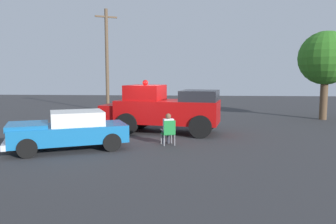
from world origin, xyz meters
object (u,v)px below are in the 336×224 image
object	(u,v)px
classic_hot_rod	(68,130)
spectator_seated	(168,128)
utility_pole	(107,59)
traffic_cone	(147,120)
vintage_fire_truck	(163,108)
lawn_chair_spare	(209,116)
lawn_chair_near_truck	(169,131)
oak_tree_right	(326,58)

from	to	relation	value
classic_hot_rod	spectator_seated	distance (m)	3.87
spectator_seated	utility_pole	bearing A→B (deg)	-65.02
utility_pole	traffic_cone	world-z (taller)	utility_pole
vintage_fire_truck	traffic_cone	distance (m)	2.83
traffic_cone	utility_pole	bearing A→B (deg)	-59.65
vintage_fire_truck	lawn_chair_spare	xyz separation A→B (m)	(-2.33, -1.86, -0.61)
lawn_chair_near_truck	traffic_cone	world-z (taller)	lawn_chair_near_truck
spectator_seated	utility_pole	size ratio (longest dim) A/B	0.16
classic_hot_rod	utility_pole	distance (m)	13.94
spectator_seated	traffic_cone	xyz separation A→B (m)	(1.62, -5.25, -0.39)
vintage_fire_truck	spectator_seated	bearing A→B (deg)	98.81
vintage_fire_truck	utility_pole	distance (m)	11.12
spectator_seated	oak_tree_right	size ratio (longest dim) A/B	0.23
classic_hot_rod	utility_pole	world-z (taller)	utility_pole
vintage_fire_truck	lawn_chair_near_truck	bearing A→B (deg)	99.41
lawn_chair_spare	spectator_seated	bearing A→B (deg)	68.07
classic_hot_rod	traffic_cone	xyz separation A→B (m)	(-2.06, -6.44, -0.44)
traffic_cone	spectator_seated	bearing A→B (deg)	107.11
oak_tree_right	traffic_cone	world-z (taller)	oak_tree_right
vintage_fire_truck	lawn_chair_near_truck	size ratio (longest dim) A/B	6.10
utility_pole	traffic_cone	xyz separation A→B (m)	(-4.07, 6.96, -3.76)
oak_tree_right	traffic_cone	xyz separation A→B (m)	(10.87, 3.17, -3.54)
utility_pole	lawn_chair_near_truck	bearing A→B (deg)	114.96
spectator_seated	traffic_cone	distance (m)	5.51
vintage_fire_truck	oak_tree_right	size ratio (longest dim) A/B	1.12
traffic_cone	lawn_chair_near_truck	bearing A→B (deg)	107.24
oak_tree_right	lawn_chair_near_truck	bearing A→B (deg)	42.90
vintage_fire_truck	spectator_seated	size ratio (longest dim) A/B	4.83
lawn_chair_near_truck	utility_pole	bearing A→B (deg)	-65.04
vintage_fire_truck	classic_hot_rod	size ratio (longest dim) A/B	1.32
vintage_fire_truck	spectator_seated	distance (m)	2.91
vintage_fire_truck	classic_hot_rod	distance (m)	5.18
lawn_chair_near_truck	utility_pole	xyz separation A→B (m)	(5.74, -12.33, 3.47)
lawn_chair_spare	traffic_cone	bearing A→B (deg)	-9.11
vintage_fire_truck	lawn_chair_near_truck	distance (m)	3.06
lawn_chair_spare	utility_pole	size ratio (longest dim) A/B	0.13
classic_hot_rod	lawn_chair_spare	distance (m)	8.10
classic_hot_rod	utility_pole	bearing A→B (deg)	-81.47
vintage_fire_truck	utility_pole	bearing A→B (deg)	-60.75
utility_pole	traffic_cone	bearing A→B (deg)	120.35
vintage_fire_truck	lawn_chair_spare	distance (m)	3.04
classic_hot_rod	spectator_seated	xyz separation A→B (m)	(-3.68, -1.18, -0.05)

